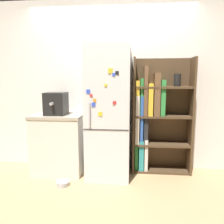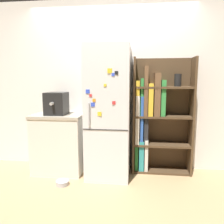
{
  "view_description": "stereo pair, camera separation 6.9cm",
  "coord_description": "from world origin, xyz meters",
  "px_view_note": "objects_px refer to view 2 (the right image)",
  "views": [
    {
      "loc": [
        0.34,
        -2.97,
        1.39
      ],
      "look_at": [
        0.04,
        0.15,
        0.93
      ],
      "focal_mm": 35.0,
      "sensor_mm": 36.0,
      "label": 1
    },
    {
      "loc": [
        0.41,
        -2.96,
        1.39
      ],
      "look_at": [
        0.04,
        0.15,
        0.93
      ],
      "focal_mm": 35.0,
      "sensor_mm": 36.0,
      "label": 2
    }
  ],
  "objects_px": {
    "bookshelf": "(155,117)",
    "pet_bowl": "(62,182)",
    "espresso_machine": "(56,103)",
    "refrigerator": "(109,112)"
  },
  "relations": [
    {
      "from": "bookshelf",
      "to": "pet_bowl",
      "type": "xyz_separation_m",
      "value": [
        -1.24,
        -0.63,
        -0.81
      ]
    },
    {
      "from": "refrigerator",
      "to": "pet_bowl",
      "type": "xyz_separation_m",
      "value": [
        -0.57,
        -0.42,
        -0.9
      ]
    },
    {
      "from": "espresso_machine",
      "to": "pet_bowl",
      "type": "height_order",
      "value": "espresso_machine"
    },
    {
      "from": "refrigerator",
      "to": "bookshelf",
      "type": "distance_m",
      "value": 0.71
    },
    {
      "from": "refrigerator",
      "to": "bookshelf",
      "type": "relative_size",
      "value": 1.09
    },
    {
      "from": "espresso_machine",
      "to": "pet_bowl",
      "type": "relative_size",
      "value": 2.07
    },
    {
      "from": "bookshelf",
      "to": "espresso_machine",
      "type": "distance_m",
      "value": 1.47
    },
    {
      "from": "refrigerator",
      "to": "espresso_machine",
      "type": "distance_m",
      "value": 0.78
    },
    {
      "from": "bookshelf",
      "to": "pet_bowl",
      "type": "relative_size",
      "value": 9.88
    },
    {
      "from": "espresso_machine",
      "to": "pet_bowl",
      "type": "xyz_separation_m",
      "value": [
        0.2,
        -0.42,
        -1.02
      ]
    }
  ]
}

